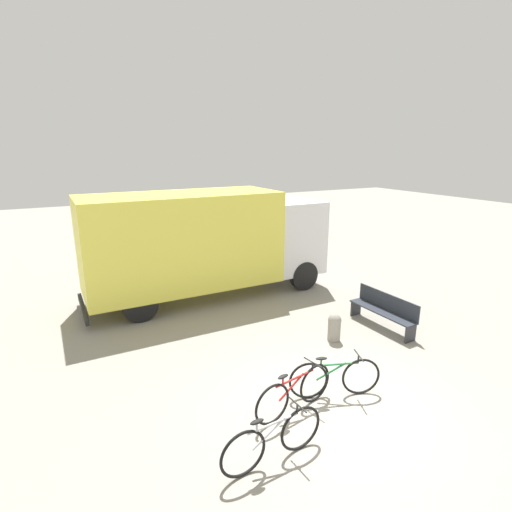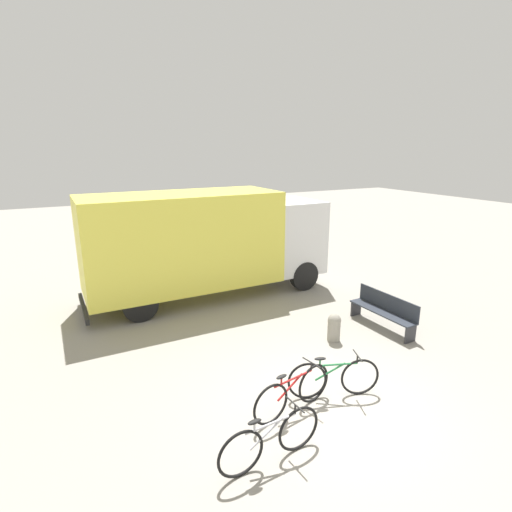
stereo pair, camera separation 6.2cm
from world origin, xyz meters
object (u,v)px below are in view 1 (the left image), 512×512
bicycle_near (273,440)px  park_bench (384,309)px  delivery_truck (206,240)px  bicycle_middle (294,392)px  bollard_near_bench (334,326)px  bicycle_far (335,378)px

bicycle_near → park_bench: bearing=25.1°
delivery_truck → bicycle_near: (-1.65, -6.96, -1.39)m
bicycle_middle → delivery_truck: bearing=73.0°
bollard_near_bench → bicycle_middle: bearing=-141.8°
park_bench → bicycle_middle: bearing=113.0°
park_bench → bicycle_far: bearing=118.7°
delivery_truck → park_bench: (3.21, -4.28, -1.30)m
park_bench → bollard_near_bench: (-1.60, -0.00, -0.12)m
park_bench → bicycle_middle: 4.35m
bicycle_middle → bollard_near_bench: 2.97m
park_bench → bicycle_middle: park_bench is taller
delivery_truck → bollard_near_bench: bearing=-69.9°
delivery_truck → bicycle_near: 7.28m
delivery_truck → bicycle_far: size_ratio=4.53×
bicycle_near → bollard_near_bench: bicycle_near is taller
bicycle_middle → bicycle_far: (0.92, 0.04, 0.00)m
delivery_truck → bollard_near_bench: size_ratio=11.01×
delivery_truck → bicycle_far: bearing=-88.7°
bicycle_near → bollard_near_bench: 4.21m
bicycle_far → park_bench: bearing=50.8°
park_bench → bicycle_near: park_bench is taller
bicycle_middle → bollard_near_bench: bicycle_middle is taller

